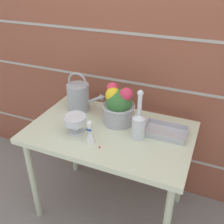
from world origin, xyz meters
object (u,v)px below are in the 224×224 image
Objects in this scene: watering_can at (79,97)px; figurine_vase at (90,134)px; flower_planter at (118,106)px; crystal_pedestal_bowl at (75,121)px; wire_tray at (165,132)px; glass_decanter at (139,123)px.

watering_can is 2.00× the size of figurine_vase.
flower_planter reaches higher than figurine_vase.
crystal_pedestal_bowl is at bearing -133.25° from flower_planter.
flower_planter is 0.35m from wire_tray.
figurine_vase is at bearing -24.70° from crystal_pedestal_bowl.
watering_can reaches higher than wire_tray.
figurine_vase is at bearing -103.95° from flower_planter.
flower_planter reaches higher than crystal_pedestal_bowl.
glass_decanter is at bearing -33.56° from flower_planter.
glass_decanter reaches higher than wire_tray.
watering_can is 1.11× the size of wire_tray.
crystal_pedestal_bowl is at bearing 155.30° from figurine_vase.
watering_can is at bearing 114.75° from crystal_pedestal_bowl.
figurine_vase reaches higher than wire_tray.
crystal_pedestal_bowl is 0.45× the size of glass_decanter.
watering_can is 0.93× the size of glass_decanter.
wire_tray is at bearing 34.14° from figurine_vase.
flower_planter is 0.84× the size of glass_decanter.
glass_decanter reaches higher than figurine_vase.
figurine_vase is at bearing -51.84° from watering_can.
figurine_vase is (0.26, -0.33, -0.05)m from watering_can.
crystal_pedestal_bowl is at bearing -65.25° from watering_can.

